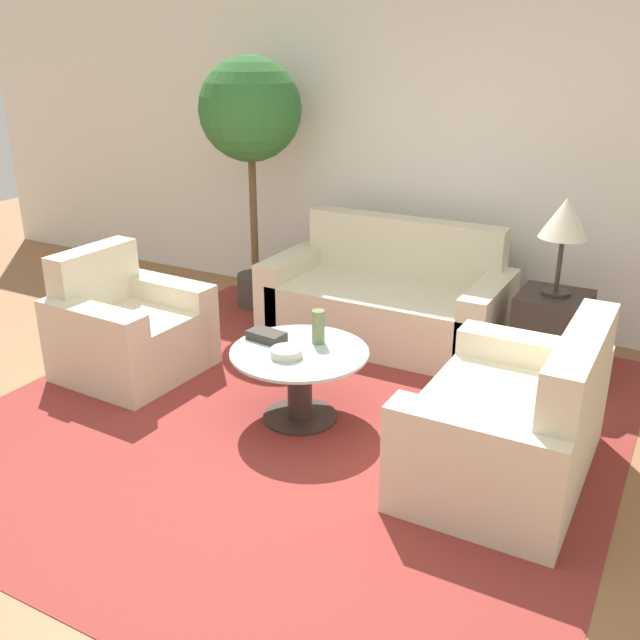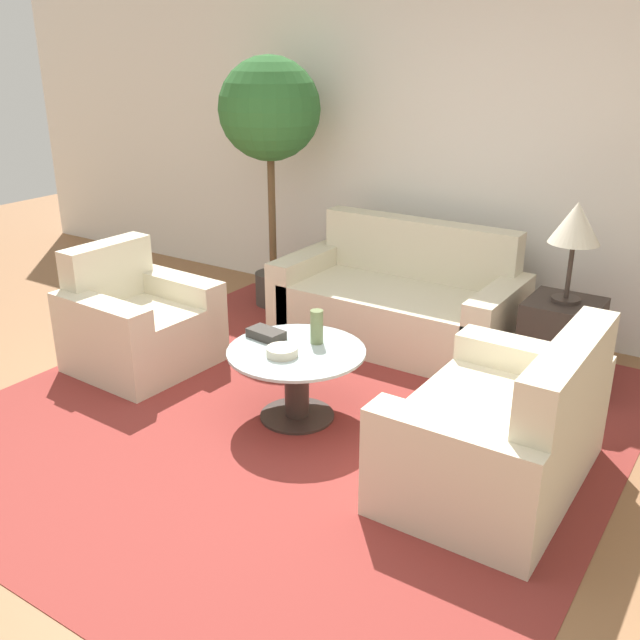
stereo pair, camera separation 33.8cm
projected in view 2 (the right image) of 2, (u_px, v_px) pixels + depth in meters
The scene contains 13 objects.
ground_plane at pixel (243, 476), 3.73m from camera, with size 14.00×14.00×0.00m, color #8E603D.
wall_back at pixel (469, 157), 5.40m from camera, with size 10.00×0.06×2.60m.
rug at pixel (297, 416), 4.31m from camera, with size 3.63×3.71×0.01m.
sofa_main at pixel (401, 304), 5.35m from camera, with size 1.77×0.87×0.87m.
armchair at pixel (137, 326), 4.93m from camera, with size 0.84×0.89×0.84m.
loveseat at pixel (507, 437), 3.55m from camera, with size 0.83×1.25×0.85m.
coffee_table at pixel (297, 374), 4.21m from camera, with size 0.82×0.82×0.45m.
side_table at pixel (560, 344), 4.60m from camera, with size 0.45×0.45×0.59m.
table_lamp at pixel (576, 226), 4.31m from camera, with size 0.31×0.31×0.63m.
potted_plant at pixel (270, 119), 5.60m from camera, with size 0.81×0.81×2.03m.
vase at pixel (317, 327), 4.21m from camera, with size 0.08×0.08×0.21m.
bowl at pixel (282, 351), 4.06m from camera, with size 0.18×0.18×0.05m.
book_stack at pixel (266, 334), 4.30m from camera, with size 0.24×0.15×0.06m.
Camera 2 is at (2.09, -2.42, 2.12)m, focal length 40.00 mm.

